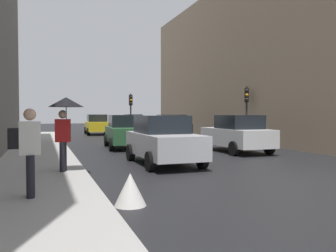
# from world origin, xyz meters

# --- Properties ---
(ground_plane) EXTENTS (120.00, 120.00, 0.00)m
(ground_plane) POSITION_xyz_m (0.00, 0.00, 0.00)
(ground_plane) COLOR black
(sidewalk_kerb) EXTENTS (2.71, 40.00, 0.16)m
(sidewalk_kerb) POSITION_xyz_m (-6.65, 6.00, 0.08)
(sidewalk_kerb) COLOR #A8A5A0
(sidewalk_kerb) RESTS_ON ground
(building_facade_right) EXTENTS (12.00, 30.13, 10.88)m
(building_facade_right) POSITION_xyz_m (11.30, 12.00, 5.44)
(building_facade_right) COLOR gray
(building_facade_right) RESTS_ON ground
(traffic_light_mid_street) EXTENTS (0.35, 0.45, 3.46)m
(traffic_light_mid_street) POSITION_xyz_m (4.99, 10.08, 2.39)
(traffic_light_mid_street) COLOR #2D2D2D
(traffic_light_mid_street) RESTS_ON ground
(traffic_light_far_median) EXTENTS (0.24, 0.43, 3.44)m
(traffic_light_far_median) POSITION_xyz_m (0.18, 19.42, 2.37)
(traffic_light_far_median) COLOR #2D2D2D
(traffic_light_far_median) RESTS_ON ground
(car_green_estate) EXTENTS (2.27, 4.33, 1.76)m
(car_green_estate) POSITION_xyz_m (-2.33, 10.28, 0.88)
(car_green_estate) COLOR #2D6038
(car_green_estate) RESTS_ON ground
(car_blue_van) EXTENTS (2.19, 4.29, 1.76)m
(car_blue_van) POSITION_xyz_m (2.61, 28.63, 0.88)
(car_blue_van) COLOR navy
(car_blue_van) RESTS_ON ground
(car_white_compact) EXTENTS (2.05, 4.21, 1.76)m
(car_white_compact) POSITION_xyz_m (2.19, 6.51, 0.88)
(car_white_compact) COLOR silver
(car_white_compact) RESTS_ON ground
(car_dark_suv) EXTENTS (2.06, 4.22, 1.76)m
(car_dark_suv) POSITION_xyz_m (2.23, 15.78, 0.88)
(car_dark_suv) COLOR black
(car_dark_suv) RESTS_ON ground
(car_yellow_taxi) EXTENTS (2.14, 4.26, 1.76)m
(car_yellow_taxi) POSITION_xyz_m (-1.98, 23.06, 0.88)
(car_yellow_taxi) COLOR yellow
(car_yellow_taxi) RESTS_ON ground
(car_silver_hatchback) EXTENTS (2.04, 4.21, 1.76)m
(car_silver_hatchback) POSITION_xyz_m (-2.40, 3.96, 0.88)
(car_silver_hatchback) COLOR #BCBCC1
(car_silver_hatchback) RESTS_ON ground
(pedestrian_with_umbrella) EXTENTS (1.00, 1.00, 2.14)m
(pedestrian_with_umbrella) POSITION_xyz_m (-5.87, 2.53, 1.84)
(pedestrian_with_umbrella) COLOR black
(pedestrian_with_umbrella) RESTS_ON sidewalk_kerb
(pedestrian_with_black_backpack) EXTENTS (0.60, 0.36, 1.77)m
(pedestrian_with_black_backpack) POSITION_xyz_m (-6.77, -0.49, 1.16)
(pedestrian_with_black_backpack) COLOR black
(pedestrian_with_black_backpack) RESTS_ON sidewalk_kerb
(warning_sign_triangle) EXTENTS (0.64, 0.64, 0.65)m
(warning_sign_triangle) POSITION_xyz_m (-4.86, -1.22, 0.33)
(warning_sign_triangle) COLOR silver
(warning_sign_triangle) RESTS_ON ground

